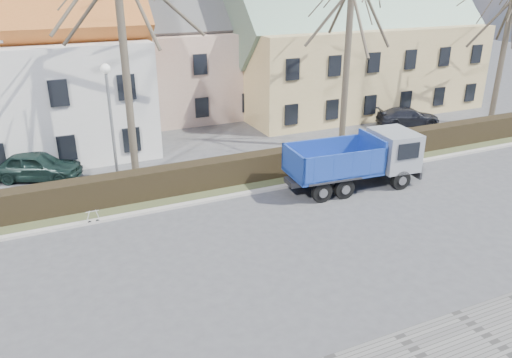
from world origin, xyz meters
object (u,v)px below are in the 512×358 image
dump_truck (349,162)px  parked_car_a (37,166)px  cart_frame (88,218)px  parked_car_b (408,117)px  streetlight (113,132)px

dump_truck → parked_car_a: size_ratio=1.55×
cart_frame → parked_car_b: size_ratio=0.17×
dump_truck → streetlight: streetlight is taller
parked_car_a → streetlight: bearing=-112.4°
streetlight → parked_car_b: 20.12m
parked_car_a → dump_truck: bearing=-93.7°
parked_car_b → streetlight: bearing=118.9°
dump_truck → streetlight: (-10.02, 3.67, 1.71)m
parked_car_b → parked_car_a: bearing=108.7°
cart_frame → dump_truck: bearing=-5.6°
parked_car_a → parked_car_b: parked_car_a is taller
streetlight → parked_car_b: (19.67, 3.47, -2.42)m
cart_frame → parked_car_b: 22.20m
streetlight → parked_car_a: 5.37m
parked_car_b → dump_truck: bearing=145.4°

